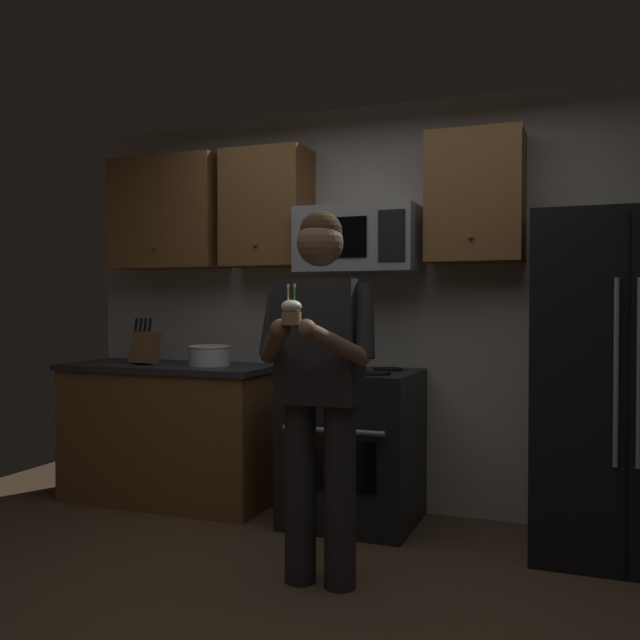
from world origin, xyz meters
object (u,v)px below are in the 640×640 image
object	(u,v)px
microwave	(359,240)
refrigerator	(624,385)
knife_block	(145,347)
bowl_large_white	(209,355)
person	(319,374)
cupcake	(291,312)
oven_range	(353,447)

from	to	relation	value
microwave	refrigerator	size ratio (longest dim) A/B	0.41
knife_block	microwave	bearing A→B (deg)	5.80
refrigerator	bowl_large_white	xyz separation A→B (m)	(-2.50, 0.06, 0.09)
microwave	person	world-z (taller)	microwave
microwave	cupcake	distance (m)	1.48
oven_range	person	bearing A→B (deg)	-81.16
person	cupcake	distance (m)	0.44
person	bowl_large_white	bearing A→B (deg)	139.46
oven_range	person	size ratio (longest dim) A/B	0.53
refrigerator	knife_block	xyz separation A→B (m)	(-2.97, 0.01, 0.13)
cupcake	refrigerator	bearing A→B (deg)	42.82
refrigerator	knife_block	world-z (taller)	refrigerator
refrigerator	knife_block	size ratio (longest dim) A/B	5.63
bowl_large_white	cupcake	bearing A→B (deg)	-48.79
knife_block	bowl_large_white	size ratio (longest dim) A/B	1.12
microwave	person	size ratio (longest dim) A/B	0.42
oven_range	microwave	distance (m)	1.26
bowl_large_white	person	size ratio (longest dim) A/B	0.16
refrigerator	bowl_large_white	world-z (taller)	refrigerator
bowl_large_white	microwave	bearing A→B (deg)	5.66
cupcake	knife_block	bearing A→B (deg)	142.02
microwave	refrigerator	bearing A→B (deg)	-6.03
oven_range	knife_block	world-z (taller)	knife_block
bowl_large_white	cupcake	distance (m)	1.77
microwave	refrigerator	distance (m)	1.72
bowl_large_white	oven_range	bearing A→B (deg)	-1.17
oven_range	bowl_large_white	distance (m)	1.13
microwave	person	xyz separation A→B (m)	(0.15, -1.08, -0.72)
bowl_large_white	cupcake	size ratio (longest dim) A/B	1.65
refrigerator	cupcake	xyz separation A→B (m)	(-1.35, -1.25, 0.39)
knife_block	person	size ratio (longest dim) A/B	0.18
person	microwave	bearing A→B (deg)	97.87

